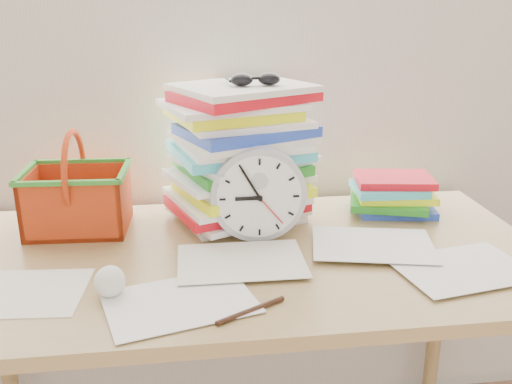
{
  "coord_description": "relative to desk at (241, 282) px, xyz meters",
  "views": [
    {
      "loc": [
        -0.12,
        0.42,
        1.3
      ],
      "look_at": [
        0.04,
        1.6,
        0.9
      ],
      "focal_mm": 40.0,
      "sensor_mm": 36.0,
      "label": 1
    }
  ],
  "objects": [
    {
      "name": "scattered_papers",
      "position": [
        0.0,
        0.0,
        0.08
      ],
      "size": [
        1.26,
        0.42,
        0.02
      ],
      "primitive_type": null,
      "color": "white",
      "rests_on": "desk"
    },
    {
      "name": "pen",
      "position": [
        -0.01,
        -0.26,
        0.08
      ],
      "size": [
        0.14,
        0.08,
        0.01
      ],
      "primitive_type": "cylinder",
      "rotation": [
        0.0,
        1.57,
        0.5
      ],
      "color": "black",
      "rests_on": "desk"
    },
    {
      "name": "basket",
      "position": [
        -0.38,
        0.2,
        0.2
      ],
      "size": [
        0.26,
        0.21,
        0.25
      ],
      "primitive_type": null,
      "rotation": [
        0.0,
        0.0,
        -0.05
      ],
      "color": "#D74314",
      "rests_on": "desk"
    },
    {
      "name": "crumpled_ball",
      "position": [
        -0.27,
        -0.16,
        0.11
      ],
      "size": [
        0.06,
        0.06,
        0.06
      ],
      "primitive_type": "sphere",
      "color": "white",
      "rests_on": "desk"
    },
    {
      "name": "paper_stack",
      "position": [
        0.02,
        0.22,
        0.25
      ],
      "size": [
        0.43,
        0.39,
        0.35
      ],
      "primitive_type": null,
      "rotation": [
        0.0,
        0.0,
        0.38
      ],
      "color": "white",
      "rests_on": "desk"
    },
    {
      "name": "book_stack",
      "position": [
        0.43,
        0.21,
        0.12
      ],
      "size": [
        0.27,
        0.22,
        0.1
      ],
      "primitive_type": null,
      "rotation": [
        0.0,
        0.0,
        -0.19
      ],
      "color": "white",
      "rests_on": "desk"
    },
    {
      "name": "clock",
      "position": [
        0.05,
        0.08,
        0.19
      ],
      "size": [
        0.23,
        0.05,
        0.23
      ],
      "primitive_type": "cylinder",
      "rotation": [
        1.57,
        0.0,
        0.0
      ],
      "color": "#AFB2BA",
      "rests_on": "desk"
    },
    {
      "name": "desk",
      "position": [
        0.0,
        0.0,
        0.0
      ],
      "size": [
        1.4,
        0.7,
        0.75
      ],
      "color": "olive",
      "rests_on": "ground"
    },
    {
      "name": "sunglasses",
      "position": [
        0.06,
        0.2,
        0.44
      ],
      "size": [
        0.15,
        0.13,
        0.03
      ],
      "primitive_type": null,
      "rotation": [
        0.0,
        0.0,
        0.07
      ],
      "color": "black",
      "rests_on": "paper_stack"
    }
  ]
}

